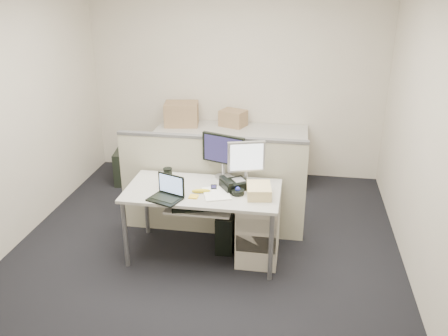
% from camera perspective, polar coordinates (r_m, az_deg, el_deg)
% --- Properties ---
extents(floor, '(4.00, 4.50, 0.01)m').
position_cam_1_polar(floor, '(4.97, -2.43, -10.30)').
color(floor, black).
rests_on(floor, ground).
extents(wall_back, '(4.00, 0.02, 2.70)m').
position_cam_1_polar(wall_back, '(6.53, 1.40, 10.74)').
color(wall_back, beige).
rests_on(wall_back, ground).
extents(wall_front, '(4.00, 0.02, 2.70)m').
position_cam_1_polar(wall_front, '(2.43, -13.88, -11.64)').
color(wall_front, beige).
rests_on(wall_front, ground).
extents(wall_left, '(0.02, 4.50, 2.70)m').
position_cam_1_polar(wall_left, '(5.17, -25.08, 5.41)').
color(wall_left, beige).
rests_on(wall_left, ground).
extents(wall_right, '(0.02, 4.50, 2.70)m').
position_cam_1_polar(wall_right, '(4.44, 23.51, 3.08)').
color(wall_right, beige).
rests_on(wall_right, ground).
extents(desk, '(1.50, 0.75, 0.73)m').
position_cam_1_polar(desk, '(4.64, -2.56, -3.34)').
color(desk, '#B6B3AB').
rests_on(desk, floor).
extents(keyboard_tray, '(0.62, 0.32, 0.02)m').
position_cam_1_polar(keyboard_tray, '(4.50, -3.02, -4.83)').
color(keyboard_tray, '#B6B3AB').
rests_on(keyboard_tray, desk).
extents(drawer_pedestal, '(0.40, 0.55, 0.65)m').
position_cam_1_polar(drawer_pedestal, '(4.77, 4.17, -7.21)').
color(drawer_pedestal, beige).
rests_on(drawer_pedestal, floor).
extents(cubicle_partition, '(2.00, 0.06, 1.10)m').
position_cam_1_polar(cubicle_partition, '(5.08, -1.52, -2.33)').
color(cubicle_partition, '#B1AC94').
rests_on(cubicle_partition, floor).
extents(back_counter, '(2.00, 0.60, 0.72)m').
position_cam_1_polar(back_counter, '(6.50, 0.93, 1.59)').
color(back_counter, beige).
rests_on(back_counter, floor).
extents(monitor_main, '(0.50, 0.32, 0.46)m').
position_cam_1_polar(monitor_main, '(4.78, -0.09, 1.40)').
color(monitor_main, black).
rests_on(monitor_main, desk).
extents(monitor_small, '(0.40, 0.28, 0.45)m').
position_cam_1_polar(monitor_small, '(4.62, 2.69, 0.50)').
color(monitor_small, '#B7B7BC').
rests_on(monitor_small, desk).
extents(laptop, '(0.35, 0.31, 0.22)m').
position_cam_1_polar(laptop, '(4.39, -7.19, -2.56)').
color(laptop, black).
rests_on(laptop, desk).
extents(trackball, '(0.14, 0.14, 0.05)m').
position_cam_1_polar(trackball, '(4.50, 1.66, -2.91)').
color(trackball, black).
rests_on(trackball, desk).
extents(desk_phone, '(0.32, 0.30, 0.08)m').
position_cam_1_polar(desk_phone, '(4.62, 1.27, -2.01)').
color(desk_phone, black).
rests_on(desk_phone, desk).
extents(paper_stack, '(0.33, 0.37, 0.01)m').
position_cam_1_polar(paper_stack, '(4.51, -0.91, -3.09)').
color(paper_stack, white).
rests_on(paper_stack, desk).
extents(sticky_pad, '(0.09, 0.09, 0.01)m').
position_cam_1_polar(sticky_pad, '(4.46, -3.68, -3.46)').
color(sticky_pad, yellow).
rests_on(sticky_pad, desk).
extents(travel_mug, '(0.11, 0.11, 0.18)m').
position_cam_1_polar(travel_mug, '(4.67, -6.76, -1.19)').
color(travel_mug, black).
rests_on(travel_mug, desk).
extents(banana, '(0.19, 0.08, 0.04)m').
position_cam_1_polar(banana, '(4.53, -2.77, -2.76)').
color(banana, gold).
rests_on(banana, desk).
extents(cellphone, '(0.08, 0.12, 0.01)m').
position_cam_1_polar(cellphone, '(4.63, -1.24, -2.35)').
color(cellphone, black).
rests_on(cellphone, desk).
extents(manila_folders, '(0.26, 0.31, 0.11)m').
position_cam_1_polar(manila_folders, '(4.47, 4.21, -2.74)').
color(manila_folders, '#DAC189').
rests_on(manila_folders, desk).
extents(keyboard, '(0.46, 0.26, 0.02)m').
position_cam_1_polar(keyboard, '(4.46, -3.53, -4.77)').
color(keyboard, black).
rests_on(keyboard, keyboard_tray).
extents(pc_tower_desk, '(0.19, 0.44, 0.41)m').
position_cam_1_polar(pc_tower_desk, '(4.99, 0.26, -7.26)').
color(pc_tower_desk, black).
rests_on(pc_tower_desk, floor).
extents(pc_tower_spare_dark, '(0.26, 0.50, 0.45)m').
position_cam_1_polar(pc_tower_spare_dark, '(6.64, -11.95, 0.28)').
color(pc_tower_spare_dark, black).
rests_on(pc_tower_spare_dark, floor).
extents(pc_tower_spare_silver, '(0.19, 0.43, 0.39)m').
position_cam_1_polar(pc_tower_spare_silver, '(6.60, -10.71, -0.03)').
color(pc_tower_spare_silver, '#B7B7BC').
rests_on(pc_tower_spare_silver, floor).
extents(cardboard_box_left, '(0.49, 0.40, 0.33)m').
position_cam_1_polar(cardboard_box_left, '(6.51, -5.13, 6.42)').
color(cardboard_box_left, '#9C7057').
rests_on(cardboard_box_left, back_counter).
extents(cardboard_box_right, '(0.40, 0.36, 0.24)m').
position_cam_1_polar(cardboard_box_right, '(6.46, 1.11, 5.93)').
color(cardboard_box_right, '#9C7057').
rests_on(cardboard_box_right, back_counter).
extents(red_binder, '(0.12, 0.30, 0.27)m').
position_cam_1_polar(red_binder, '(6.56, -4.83, 6.30)').
color(red_binder, maroon).
rests_on(red_binder, back_counter).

